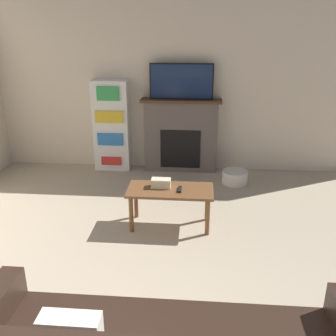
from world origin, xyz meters
name	(u,v)px	position (x,y,z in m)	size (l,w,h in m)	color
wall_back	(170,83)	(0.00, 4.82, 1.35)	(6.35, 0.06, 2.70)	beige
fireplace	(181,135)	(0.18, 4.68, 0.57)	(1.22, 0.28, 1.14)	#605651
tv	(181,81)	(0.18, 4.66, 1.40)	(0.94, 0.03, 0.53)	black
coffee_table	(170,195)	(0.15, 2.87, 0.39)	(0.98, 0.47, 0.47)	brown
tissue_box	(161,183)	(0.04, 2.92, 0.52)	(0.22, 0.12, 0.10)	beige
remote_control	(180,189)	(0.26, 2.85, 0.48)	(0.04, 0.15, 0.02)	black
bookshelf	(112,126)	(-0.90, 4.66, 0.71)	(0.55, 0.29, 1.41)	white
storage_basket	(235,177)	(1.00, 4.21, 0.09)	(0.38, 0.38, 0.19)	silver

